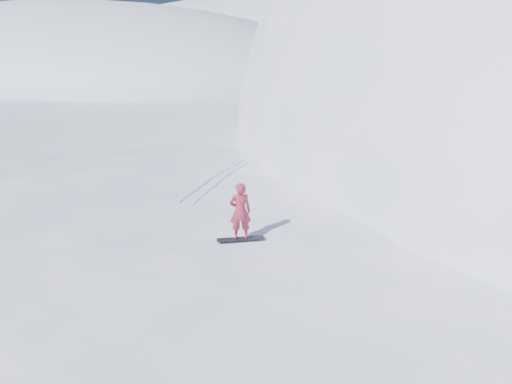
% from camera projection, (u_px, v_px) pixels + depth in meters
% --- Properties ---
extents(ground, '(400.00, 400.00, 0.00)m').
position_uv_depth(ground, '(162.00, 293.00, 14.68)').
color(ground, white).
rests_on(ground, ground).
extents(near_ridge, '(36.00, 28.00, 4.80)m').
position_uv_depth(near_ridge, '(233.00, 260.00, 16.81)').
color(near_ridge, white).
rests_on(near_ridge, ground).
extents(peak_shoulder, '(28.00, 24.00, 18.00)m').
position_uv_depth(peak_shoulder, '(499.00, 171.00, 27.53)').
color(peak_shoulder, white).
rests_on(peak_shoulder, ground).
extents(far_ridge_a, '(120.00, 70.00, 28.00)m').
position_uv_depth(far_ridge_a, '(65.00, 73.00, 94.51)').
color(far_ridge_a, white).
rests_on(far_ridge_a, ground).
extents(far_ridge_c, '(140.00, 90.00, 36.00)m').
position_uv_depth(far_ridge_c, '(289.00, 63.00, 124.57)').
color(far_ridge_c, white).
rests_on(far_ridge_c, ground).
extents(wind_bumps, '(16.00, 14.40, 1.00)m').
position_uv_depth(wind_bumps, '(185.00, 261.00, 16.71)').
color(wind_bumps, white).
rests_on(wind_bumps, ground).
extents(snowboard, '(1.24, 0.97, 0.02)m').
position_uv_depth(snowboard, '(241.00, 239.00, 12.87)').
color(snowboard, black).
rests_on(snowboard, near_ridge).
extents(snowboarder, '(0.72, 0.67, 1.65)m').
position_uv_depth(snowboarder, '(240.00, 211.00, 12.60)').
color(snowboarder, maroon).
rests_on(snowboarder, snowboard).
extents(vapor_plume, '(10.58, 8.47, 7.41)m').
position_uv_depth(vapor_plume, '(57.00, 84.00, 75.13)').
color(vapor_plume, white).
rests_on(vapor_plume, ground).
extents(board_tracks, '(1.48, 5.94, 0.04)m').
position_uv_depth(board_tracks, '(217.00, 178.00, 18.25)').
color(board_tracks, silver).
rests_on(board_tracks, ground).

